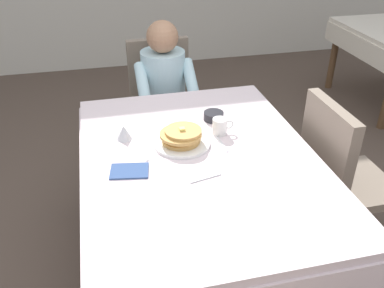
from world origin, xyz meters
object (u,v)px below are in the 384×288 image
bowl_butter (214,116)px  plate_breakfast (182,143)px  fork_left_of_plate (145,151)px  spoon_near_edge (205,178)px  cup_coffee (220,126)px  syrup_pitcher (124,132)px  breakfast_stack (182,136)px  knife_right_of_plate (220,142)px  chair_diner (162,97)px  chair_right_side (338,171)px  diner_person (165,87)px  dining_table_main (200,172)px

bowl_butter → plate_breakfast: bearing=-135.3°
fork_left_of_plate → spoon_near_edge: size_ratio=1.20×
cup_coffee → syrup_pitcher: bearing=173.3°
breakfast_stack → knife_right_of_plate: breakfast_stack is taller
fork_left_of_plate → bowl_butter: bearing=-60.2°
chair_diner → chair_right_side: (0.76, -1.17, 0.00)m
plate_breakfast → fork_left_of_plate: 0.19m
breakfast_stack → spoon_near_edge: bearing=-82.6°
plate_breakfast → syrup_pitcher: syrup_pitcher is taller
chair_diner → bowl_butter: bearing=100.9°
diner_person → plate_breakfast: (-0.07, -0.89, 0.08)m
breakfast_stack → cup_coffee: bearing=16.4°
dining_table_main → chair_diner: size_ratio=1.64×
bowl_butter → knife_right_of_plate: 0.25m
breakfast_stack → spoon_near_edge: size_ratio=1.38×
chair_right_side → plate_breakfast: chair_right_side is taller
dining_table_main → bowl_butter: (0.16, 0.35, 0.11)m
breakfast_stack → syrup_pitcher: size_ratio=2.59×
dining_table_main → fork_left_of_plate: bearing=157.4°
dining_table_main → breakfast_stack: (-0.06, 0.13, 0.14)m
fork_left_of_plate → knife_right_of_plate: same height
plate_breakfast → dining_table_main: bearing=-64.4°
plate_breakfast → cup_coffee: (0.21, 0.06, 0.03)m
dining_table_main → syrup_pitcher: bearing=143.5°
chair_diner → knife_right_of_plate: (0.12, -1.07, 0.21)m
dining_table_main → breakfast_stack: size_ratio=7.35×
bowl_butter → diner_person: bearing=103.3°
plate_breakfast → breakfast_stack: bearing=116.6°
spoon_near_edge → dining_table_main: bearing=71.1°
diner_person → syrup_pitcher: 0.85m
syrup_pitcher → knife_right_of_plate: size_ratio=0.40×
syrup_pitcher → knife_right_of_plate: bearing=-17.1°
dining_table_main → breakfast_stack: breakfast_stack is taller
plate_breakfast → syrup_pitcher: bearing=155.9°
chair_right_side → syrup_pitcher: bearing=-102.6°
plate_breakfast → chair_right_side: bearing=-8.5°
chair_right_side → fork_left_of_plate: (-1.02, 0.10, 0.21)m
cup_coffee → fork_left_of_plate: cup_coffee is taller
chair_diner → fork_left_of_plate: 1.12m
cup_coffee → knife_right_of_plate: size_ratio=0.57×
chair_right_side → knife_right_of_plate: bearing=-99.2°
plate_breakfast → bowl_butter: bowl_butter is taller
plate_breakfast → spoon_near_edge: size_ratio=1.87×
syrup_pitcher → breakfast_stack: bearing=-23.9°
chair_diner → diner_person: size_ratio=0.83×
cup_coffee → chair_diner: bearing=98.6°
knife_right_of_plate → spoon_near_edge: bearing=147.8°
dining_table_main → bowl_butter: 0.40m
diner_person → knife_right_of_plate: diner_person is taller
diner_person → breakfast_stack: bearing=85.7°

